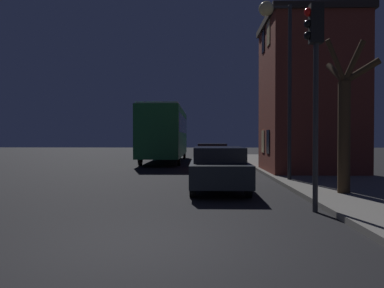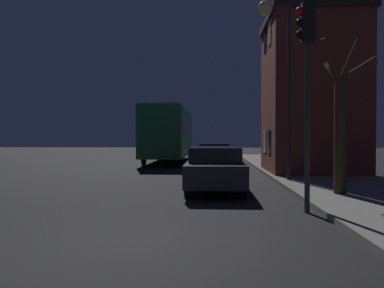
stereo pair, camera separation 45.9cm
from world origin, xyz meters
name	(u,v)px [view 1 (the left image)]	position (x,y,z in m)	size (l,w,h in m)	color
ground_plane	(144,248)	(0.00, 0.00, 0.00)	(120.00, 120.00, 0.00)	black
brick_building	(309,95)	(6.03, 12.20, 3.79)	(4.34, 4.78, 7.27)	brown
streetlamp	(276,44)	(3.74, 8.49, 5.30)	(1.25, 0.56, 6.76)	#28282B
traffic_light	(315,64)	(3.51, 2.90, 3.42)	(0.43, 0.24, 4.80)	#28282B
bare_tree	(345,120)	(5.02, 5.02, 2.23)	(1.57, 1.48, 4.37)	#382819
bus	(165,130)	(-1.69, 20.90, 2.26)	(2.61, 11.28, 3.80)	#1E6B33
car_near_lane	(218,167)	(1.45, 6.50, 0.75)	(1.78, 4.79, 1.42)	black
car_mid_lane	(212,156)	(1.46, 14.63, 0.73)	(1.72, 4.15, 1.42)	#B21E19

